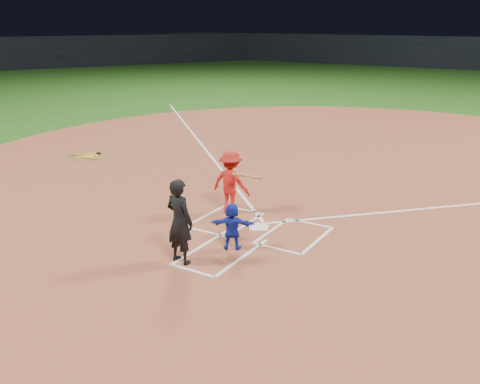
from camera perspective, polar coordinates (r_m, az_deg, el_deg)
The scene contains 14 objects.
ground at distance 13.34m, azimuth 2.00°, elevation -3.84°, with size 120.00×120.00×0.00m, color #1C4C13.
home_plate_dirt at distance 18.54m, azimuth 11.08°, elevation 2.20°, with size 28.00×28.00×0.01m, color brown.
stadium_wall_left at distance 59.38m, azimuth -23.60°, elevation 13.39°, with size 1.20×60.00×3.20m, color black.
home_plate at distance 13.33m, azimuth 2.00°, elevation -3.76°, with size 0.60×0.60×0.02m, color white.
on_deck_circle at distance 21.03m, azimuth -15.99°, elevation 3.75°, with size 1.70×1.70×0.01m, color brown.
on_deck_logo at distance 21.02m, azimuth -15.99°, elevation 3.76°, with size 0.80×0.80×0.00m, color yellow.
on_deck_bat_a at distance 21.08m, azimuth -15.23°, elevation 3.95°, with size 0.06×0.06×0.84m, color olive.
on_deck_bat_b at distance 21.10m, azimuth -16.57°, elevation 3.84°, with size 0.06×0.06×0.84m, color brown.
on_deck_bat_c at distance 20.61m, azimuth -16.03°, elevation 3.56°, with size 0.06×0.06×0.84m, color #A7813D.
bat_weight_donut at distance 21.14m, azimuth -14.84°, elevation 4.00°, with size 0.19×0.19×0.05m, color black.
catcher at distance 11.94m, azimuth -0.84°, elevation -3.68°, with size 1.00×0.32×1.08m, color #162AB2.
umpire at distance 11.24m, azimuth -6.47°, elevation -3.12°, with size 0.67×0.44×1.84m, color black.
chalk_markings at distance 17.89m, azimuth 10.28°, elevation 1.70°, with size 28.35×17.32×0.01m.
batter_at_plate at distance 14.07m, azimuth -0.98°, elevation 1.04°, with size 1.41×0.82×1.68m.
Camera 1 is at (5.98, -10.83, 4.98)m, focal length 40.00 mm.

